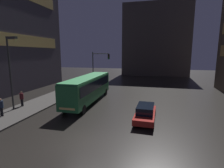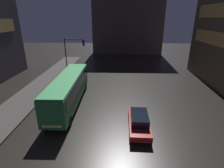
# 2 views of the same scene
# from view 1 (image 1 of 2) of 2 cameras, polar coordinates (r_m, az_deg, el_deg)

# --- Properties ---
(ground_plane) EXTENTS (120.00, 120.00, 0.00)m
(ground_plane) POSITION_cam_1_polar(r_m,az_deg,el_deg) (12.97, -9.32, -18.40)
(ground_plane) COLOR black
(sidewalk_left) EXTENTS (4.00, 48.00, 0.15)m
(sidewalk_left) POSITION_cam_1_polar(r_m,az_deg,el_deg) (25.31, -19.25, -4.45)
(sidewalk_left) COLOR #3D3A38
(sidewalk_left) RESTS_ON ground
(building_far_backdrop) EXTENTS (18.07, 12.00, 19.41)m
(building_far_backdrop) POSITION_cam_1_polar(r_m,az_deg,el_deg) (54.50, 14.06, 13.45)
(building_far_backdrop) COLOR #383333
(building_far_backdrop) RESTS_ON ground
(bus_near) EXTENTS (2.45, 11.36, 3.30)m
(bus_near) POSITION_cam_1_polar(r_m,az_deg,el_deg) (21.95, -7.74, -0.88)
(bus_near) COLOR #236B38
(bus_near) RESTS_ON ground
(car_taxi) EXTENTS (1.91, 4.66, 1.46)m
(car_taxi) POSITION_cam_1_polar(r_m,az_deg,el_deg) (16.58, 10.82, -9.16)
(car_taxi) COLOR maroon
(car_taxi) RESTS_ON ground
(pedestrian_near) EXTENTS (0.55, 0.55, 1.73)m
(pedestrian_near) POSITION_cam_1_polar(r_m,az_deg,el_deg) (22.51, -27.41, -3.85)
(pedestrian_near) COLOR black
(pedestrian_near) RESTS_ON sidewalk_left
(pedestrian_mid) EXTENTS (0.43, 0.43, 1.75)m
(pedestrian_mid) POSITION_cam_1_polar(r_m,az_deg,el_deg) (19.91, -32.51, -5.95)
(pedestrian_mid) COLOR black
(pedestrian_mid) RESTS_ON sidewalk_left
(traffic_light_main) EXTENTS (3.16, 0.35, 6.38)m
(traffic_light_main) POSITION_cam_1_polar(r_m,az_deg,el_deg) (31.24, -4.43, 6.58)
(traffic_light_main) COLOR #2D2D2D
(traffic_light_main) RESTS_ON ground
(street_lamp_sidewalk) EXTENTS (1.25, 0.36, 7.68)m
(street_lamp_sidewalk) POSITION_cam_1_polar(r_m,az_deg,el_deg) (20.90, -30.12, 6.15)
(street_lamp_sidewalk) COLOR #2D2D2D
(street_lamp_sidewalk) RESTS_ON sidewalk_left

